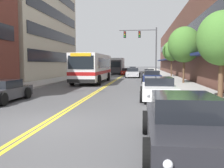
% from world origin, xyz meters
% --- Properties ---
extents(ground_plane, '(240.00, 240.00, 0.00)m').
position_xyz_m(ground_plane, '(0.00, 37.00, 0.00)').
color(ground_plane, '#4C4C4F').
extents(sidewalk_left, '(3.08, 106.00, 0.14)m').
position_xyz_m(sidewalk_left, '(-7.04, 37.00, 0.07)').
color(sidewalk_left, '#9E9B96').
rests_on(sidewalk_left, ground_plane).
extents(sidewalk_right, '(3.08, 106.00, 0.14)m').
position_xyz_m(sidewalk_right, '(7.04, 37.00, 0.07)').
color(sidewalk_right, '#9E9B96').
rests_on(sidewalk_right, ground_plane).
extents(centre_line, '(0.34, 106.00, 0.01)m').
position_xyz_m(centre_line, '(0.00, 37.00, 0.00)').
color(centre_line, yellow).
rests_on(centre_line, ground_plane).
extents(storefront_row_right, '(9.10, 68.00, 9.68)m').
position_xyz_m(storefront_row_right, '(12.81, 37.00, 4.83)').
color(storefront_row_right, brown).
rests_on(storefront_row_right, ground_plane).
extents(city_bus, '(2.90, 10.73, 3.03)m').
position_xyz_m(city_bus, '(-2.03, 18.62, 1.71)').
color(city_bus, silver).
rests_on(city_bus, ground_plane).
extents(car_champagne_parked_left_near, '(2.11, 4.30, 1.20)m').
position_xyz_m(car_champagne_parked_left_near, '(-4.41, 32.33, 0.56)').
color(car_champagne_parked_left_near, beige).
rests_on(car_champagne_parked_left_near, ground_plane).
extents(car_dark_grey_parked_left_mid, '(2.15, 4.33, 1.17)m').
position_xyz_m(car_dark_grey_parked_left_mid, '(-4.38, 4.52, 0.56)').
color(car_dark_grey_parked_left_mid, '#38383D').
rests_on(car_dark_grey_parked_left_mid, ground_plane).
extents(car_charcoal_parked_right_foreground, '(1.98, 4.50, 1.33)m').
position_xyz_m(car_charcoal_parked_right_foreground, '(4.34, -2.11, 0.62)').
color(car_charcoal_parked_right_foreground, '#232328').
rests_on(car_charcoal_parked_right_foreground, ground_plane).
extents(car_white_parked_right_mid, '(2.12, 4.78, 1.27)m').
position_xyz_m(car_white_parked_right_mid, '(4.27, 6.60, 0.60)').
color(car_white_parked_right_mid, white).
rests_on(car_white_parked_right_mid, ground_plane).
extents(car_navy_parked_right_far, '(2.16, 4.21, 1.30)m').
position_xyz_m(car_navy_parked_right_far, '(4.32, 19.10, 0.62)').
color(car_navy_parked_right_far, '#19234C').
rests_on(car_navy_parked_right_far, ground_plane).
extents(car_beige_parked_right_end, '(2.03, 4.90, 1.16)m').
position_xyz_m(car_beige_parked_right_end, '(4.41, 33.06, 0.55)').
color(car_beige_parked_right_end, '#BCAD89').
rests_on(car_beige_parked_right_end, ground_plane).
extents(car_silver_moving_lead, '(2.11, 4.73, 1.40)m').
position_xyz_m(car_silver_moving_lead, '(1.91, 29.10, 0.65)').
color(car_silver_moving_lead, '#B7B7BC').
rests_on(car_silver_moving_lead, ground_plane).
extents(car_slate_blue_moving_second, '(2.20, 4.18, 1.19)m').
position_xyz_m(car_slate_blue_moving_second, '(0.67, 59.95, 0.56)').
color(car_slate_blue_moving_second, '#475675').
rests_on(car_slate_blue_moving_second, ground_plane).
extents(car_red_moving_third, '(2.11, 4.82, 1.25)m').
position_xyz_m(car_red_moving_third, '(0.54, 36.79, 0.59)').
color(car_red_moving_third, maroon).
rests_on(car_red_moving_third, ground_plane).
extents(box_truck, '(2.75, 7.33, 3.12)m').
position_xyz_m(box_truck, '(-1.70, 40.88, 1.61)').
color(box_truck, '#38383D').
rests_on(box_truck, ground_plane).
extents(traffic_signal_mast, '(5.28, 0.38, 7.10)m').
position_xyz_m(traffic_signal_mast, '(3.51, 27.64, 5.01)').
color(traffic_signal_mast, '#47474C').
rests_on(traffic_signal_mast, ground_plane).
extents(street_tree_right_near, '(2.62, 2.62, 4.70)m').
position_xyz_m(street_tree_right_near, '(7.47, 5.69, 3.38)').
color(street_tree_right_near, brown).
rests_on(street_tree_right_near, sidewalk_right).
extents(street_tree_right_mid, '(3.21, 3.21, 5.55)m').
position_xyz_m(street_tree_right_mid, '(7.40, 17.36, 3.92)').
color(street_tree_right_mid, brown).
rests_on(street_tree_right_mid, sidewalk_right).
extents(street_tree_right_far, '(2.75, 2.75, 5.31)m').
position_xyz_m(street_tree_right_far, '(7.65, 30.27, 3.93)').
color(street_tree_right_far, brown).
rests_on(street_tree_right_far, sidewalk_right).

